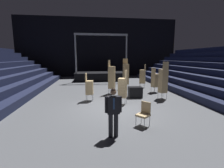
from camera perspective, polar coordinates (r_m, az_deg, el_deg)
The scene contains 13 objects.
ground_plane at distance 8.73m, azimuth 0.71°, elevation -8.75°, with size 22.00×30.00×0.10m, color #515459.
arena_end_wall at distance 23.28m, azimuth -4.63°, elevation 12.63°, with size 22.00×0.30×8.00m, color black.
stage_riser at distance 19.04m, azimuth -3.84°, elevation 3.02°, with size 5.97×2.79×5.14m.
man_with_tie at distance 5.42m, azimuth 0.48°, elevation -9.09°, with size 0.57×0.24×1.68m.
chair_stack_front_left at distance 11.82m, azimuth -0.11°, elevation 2.43°, with size 0.58×0.58×2.48m.
chair_stack_front_right at distance 12.85m, azimuth 14.81°, elevation 1.36°, with size 0.56×0.56×1.88m.
chair_stack_mid_left at distance 9.19m, azimuth 3.77°, elevation -1.18°, with size 0.58×0.58×1.96m.
chair_stack_mid_right at distance 10.90m, azimuth 17.47°, elevation 1.19°, with size 0.51×0.51×2.39m.
chair_stack_mid_centre at distance 13.78m, azimuth 4.85°, elevation 3.57°, with size 0.47×0.47×2.56m.
chair_stack_rear_left at distance 10.06m, azimuth -7.98°, elevation -1.05°, with size 0.49×0.49×1.71m.
chair_stack_rear_right at distance 14.45m, azimuth 10.69°, elevation 2.70°, with size 0.60×0.60×2.05m.
equipment_road_case at distance 10.97m, azimuth 8.11°, elevation -2.87°, with size 0.90×0.60×0.72m, color black.
loose_chair_near_man at distance 6.55m, azimuth 11.17°, elevation -9.79°, with size 0.62×0.62×0.95m.
Camera 1 is at (-1.18, -8.21, 2.66)m, focal length 26.08 mm.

